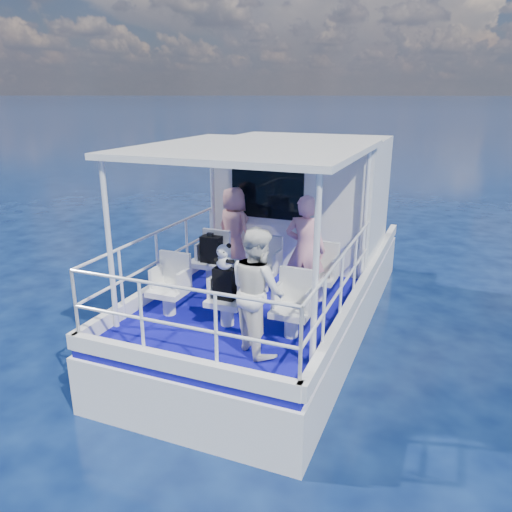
% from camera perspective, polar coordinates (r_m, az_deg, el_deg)
% --- Properties ---
extents(ground, '(2000.00, 2000.00, 0.00)m').
position_cam_1_polar(ground, '(8.09, 0.21, -10.41)').
color(ground, '#071235').
rests_on(ground, ground).
extents(hull, '(3.00, 7.00, 1.60)m').
position_cam_1_polar(hull, '(8.92, 2.63, -7.56)').
color(hull, white).
rests_on(hull, ground).
extents(deck, '(2.90, 6.90, 0.10)m').
position_cam_1_polar(deck, '(8.59, 2.72, -2.44)').
color(deck, '#0D0A8B').
rests_on(deck, hull).
extents(cabin, '(2.85, 2.00, 2.20)m').
position_cam_1_polar(cabin, '(9.47, 5.47, 6.68)').
color(cabin, white).
rests_on(cabin, deck).
extents(canopy, '(3.00, 3.20, 0.08)m').
position_cam_1_polar(canopy, '(6.96, -0.38, 12.17)').
color(canopy, white).
rests_on(canopy, cabin).
extents(canopy_posts, '(2.77, 2.97, 2.20)m').
position_cam_1_polar(canopy_posts, '(7.12, -0.52, 2.97)').
color(canopy_posts, white).
rests_on(canopy_posts, deck).
extents(railings, '(2.84, 3.59, 1.00)m').
position_cam_1_polar(railings, '(7.02, -1.53, -2.41)').
color(railings, white).
rests_on(railings, deck).
extents(seat_port_fwd, '(0.48, 0.46, 0.38)m').
position_cam_1_polar(seat_port_fwd, '(8.15, -5.13, -1.84)').
color(seat_port_fwd, white).
rests_on(seat_port_fwd, deck).
extents(seat_center_fwd, '(0.48, 0.46, 0.38)m').
position_cam_1_polar(seat_center_fwd, '(7.80, 0.77, -2.69)').
color(seat_center_fwd, white).
rests_on(seat_center_fwd, deck).
extents(seat_stbd_fwd, '(0.48, 0.46, 0.38)m').
position_cam_1_polar(seat_stbd_fwd, '(7.54, 7.16, -3.59)').
color(seat_stbd_fwd, white).
rests_on(seat_stbd_fwd, deck).
extents(seat_port_aft, '(0.48, 0.46, 0.38)m').
position_cam_1_polar(seat_port_aft, '(7.10, -9.92, -5.13)').
color(seat_port_aft, white).
rests_on(seat_port_aft, deck).
extents(seat_center_aft, '(0.48, 0.46, 0.38)m').
position_cam_1_polar(seat_center_aft, '(6.70, -3.31, -6.35)').
color(seat_center_aft, white).
rests_on(seat_center_aft, deck).
extents(seat_stbd_aft, '(0.48, 0.46, 0.38)m').
position_cam_1_polar(seat_stbd_aft, '(6.40, 4.06, -7.60)').
color(seat_stbd_aft, white).
rests_on(seat_stbd_aft, deck).
extents(passenger_port_fwd, '(0.65, 0.56, 1.46)m').
position_cam_1_polar(passenger_port_fwd, '(8.62, -2.54, 3.08)').
color(passenger_port_fwd, '#D38B88').
rests_on(passenger_port_fwd, deck).
extents(passenger_stbd_fwd, '(0.60, 0.41, 1.62)m').
position_cam_1_polar(passenger_stbd_fwd, '(7.22, 5.64, 0.67)').
color(passenger_stbd_fwd, pink).
rests_on(passenger_stbd_fwd, deck).
extents(passenger_stbd_aft, '(0.94, 0.92, 1.53)m').
position_cam_1_polar(passenger_stbd_aft, '(5.84, 0.17, -3.96)').
color(passenger_stbd_aft, white).
rests_on(passenger_stbd_aft, deck).
extents(backpack_port, '(0.33, 0.18, 0.43)m').
position_cam_1_polar(backpack_port, '(7.97, -5.11, 0.77)').
color(backpack_port, black).
rests_on(backpack_port, seat_port_fwd).
extents(backpack_center, '(0.28, 0.16, 0.42)m').
position_cam_1_polar(backpack_center, '(6.54, -3.63, -3.17)').
color(backpack_center, black).
rests_on(backpack_center, seat_center_aft).
extents(compact_camera, '(0.10, 0.06, 0.06)m').
position_cam_1_polar(compact_camera, '(7.90, -5.27, 2.45)').
color(compact_camera, black).
rests_on(compact_camera, backpack_port).
extents(panda, '(0.23, 0.19, 0.35)m').
position_cam_1_polar(panda, '(6.38, -3.64, -0.02)').
color(panda, silver).
rests_on(panda, backpack_center).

